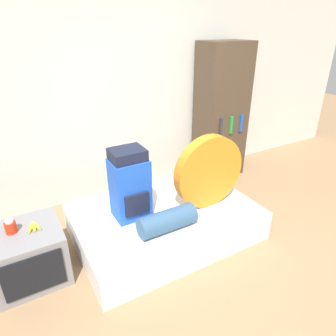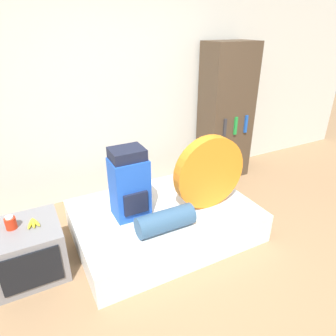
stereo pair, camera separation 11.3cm
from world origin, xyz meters
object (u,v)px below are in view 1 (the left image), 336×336
Objects in this scene: tent_bag at (209,172)px; television at (29,255)px; backpack at (130,185)px; bookshelf at (221,113)px; sleeping_roll at (167,221)px; canister at (11,227)px.

television is (-1.74, 0.20, -0.45)m from tent_bag.
tent_bag reaches higher than backpack.
bookshelf is at bearing 17.14° from television.
sleeping_roll is 4.64× the size of canister.
canister reaches higher than television.
television is 2.92m from bookshelf.
bookshelf reaches higher than television.
sleeping_roll is 1.31m from canister.
sleeping_roll is at bearing -163.02° from tent_bag.
television is (-1.16, 0.38, -0.17)m from sleeping_roll.
television is 0.32× the size of bookshelf.
tent_bag is 1.30× the size of television.
backpack reaches higher than television.
sleeping_roll is at bearing -142.07° from bookshelf.
sleeping_roll is at bearing -18.68° from canister.
canister is (-1.24, 0.42, 0.12)m from sleeping_roll.
television is at bearing -179.42° from backpack.
sleeping_roll is 1.23m from television.
sleeping_roll is at bearing -63.79° from backpack.
bookshelf is (2.79, 0.79, 0.39)m from canister.
canister is at bearing 161.32° from sleeping_roll.
sleeping_roll reaches higher than television.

